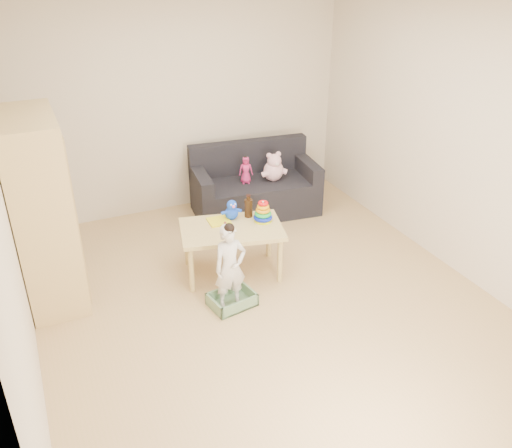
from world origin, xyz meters
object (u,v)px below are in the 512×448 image
wardrobe (42,212)px  toddler (230,268)px  sofa (255,196)px  play_table (232,250)px

wardrobe → toddler: (1.43, -0.85, -0.47)m
sofa → play_table: play_table is taller
wardrobe → play_table: bearing=-11.8°
wardrobe → toddler: 1.73m
play_table → toddler: 0.57m
toddler → play_table: bearing=64.6°
wardrobe → sofa: size_ratio=1.17×
sofa → play_table: size_ratio=1.51×
toddler → sofa: bearing=57.2°
toddler → wardrobe: bearing=147.3°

